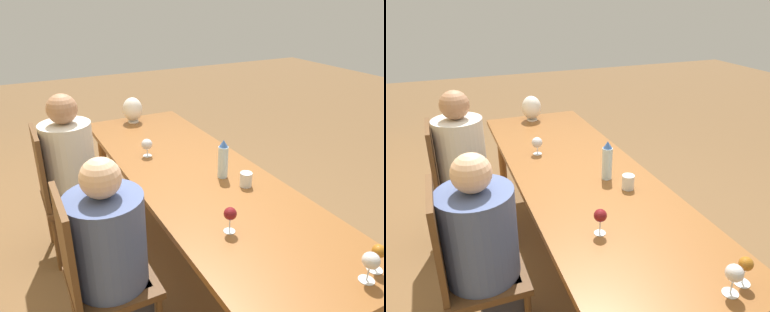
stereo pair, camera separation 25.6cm
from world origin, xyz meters
TOP-DOWN VIEW (x-y plane):
  - ground_plane at (0.00, 0.00)m, footprint 14.00×14.00m
  - dining_table at (0.00, 0.00)m, footprint 2.75×0.88m
  - water_bottle at (-0.13, -0.13)m, footprint 0.07×0.07m
  - water_tumbler at (-0.31, -0.19)m, footprint 0.08×0.08m
  - vase at (1.22, 0.03)m, footprint 0.18×0.18m
  - wine_glass_0 at (-1.25, -0.17)m, footprint 0.07×0.07m
  - wine_glass_1 at (-0.68, 0.16)m, footprint 0.07×0.07m
  - wine_glass_2 at (-1.22, -0.26)m, footprint 0.07×0.07m
  - wine_glass_3 at (0.42, 0.19)m, footprint 0.08×0.08m
  - chair_near at (-0.45, 0.82)m, footprint 0.44×0.44m
  - chair_far at (0.55, 0.82)m, footprint 0.44×0.44m
  - person_near at (-0.45, 0.72)m, footprint 0.39×0.39m
  - person_far at (0.55, 0.73)m, footprint 0.36×0.36m

SIDE VIEW (x-z plane):
  - ground_plane at x=0.00m, z-range 0.00..0.00m
  - chair_near at x=-0.45m, z-range 0.03..1.05m
  - chair_far at x=0.55m, z-range 0.03..1.05m
  - person_near at x=-0.45m, z-range 0.03..1.22m
  - person_far at x=0.55m, z-range 0.04..1.30m
  - dining_table at x=0.00m, z-range 0.30..1.05m
  - water_tumbler at x=-0.31m, z-range 0.74..0.83m
  - wine_glass_3 at x=0.42m, z-range 0.77..0.90m
  - wine_glass_2 at x=-1.22m, z-range 0.77..0.90m
  - wine_glass_0 at x=-1.25m, z-range 0.77..0.92m
  - wine_glass_1 at x=-0.68m, z-range 0.77..0.92m
  - vase at x=1.22m, z-range 0.75..0.98m
  - water_bottle at x=-0.13m, z-range 0.74..1.00m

